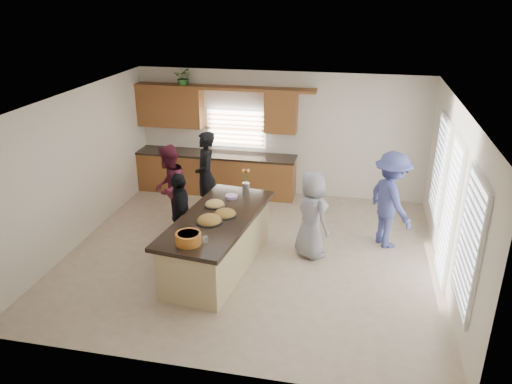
% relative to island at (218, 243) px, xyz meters
% --- Properties ---
extents(floor, '(6.50, 6.50, 0.00)m').
position_rel_island_xyz_m(floor, '(0.46, 0.53, -0.45)').
color(floor, beige).
rests_on(floor, ground).
extents(room_shell, '(6.52, 6.02, 2.81)m').
position_rel_island_xyz_m(room_shell, '(0.46, 0.53, 1.45)').
color(room_shell, silver).
rests_on(room_shell, ground).
extents(back_cabinetry, '(4.08, 0.66, 2.46)m').
position_rel_island_xyz_m(back_cabinetry, '(-1.01, 3.27, 0.46)').
color(back_cabinetry, brown).
rests_on(back_cabinetry, ground).
extents(right_wall_glazing, '(0.06, 4.00, 2.25)m').
position_rel_island_xyz_m(right_wall_glazing, '(3.68, 0.40, 0.89)').
color(right_wall_glazing, white).
rests_on(right_wall_glazing, ground).
extents(island, '(1.48, 2.82, 0.95)m').
position_rel_island_xyz_m(island, '(0.00, 0.00, 0.00)').
color(island, tan).
rests_on(island, ground).
extents(platter_front, '(0.44, 0.44, 0.18)m').
position_rel_island_xyz_m(platter_front, '(-0.07, -0.23, 0.53)').
color(platter_front, black).
rests_on(platter_front, island).
extents(platter_mid, '(0.39, 0.39, 0.16)m').
position_rel_island_xyz_m(platter_mid, '(0.11, 0.06, 0.52)').
color(platter_mid, black).
rests_on(platter_mid, island).
extents(platter_back, '(0.37, 0.37, 0.15)m').
position_rel_island_xyz_m(platter_back, '(-0.17, 0.41, 0.52)').
color(platter_back, black).
rests_on(platter_back, island).
extents(salad_bowl, '(0.38, 0.38, 0.17)m').
position_rel_island_xyz_m(salad_bowl, '(-0.16, -0.99, 0.59)').
color(salad_bowl, '#B96721').
rests_on(salad_bowl, island).
extents(clear_cup, '(0.09, 0.09, 0.10)m').
position_rel_island_xyz_m(clear_cup, '(0.08, -0.93, 0.55)').
color(clear_cup, white).
rests_on(clear_cup, island).
extents(plate_stack, '(0.22, 0.22, 0.05)m').
position_rel_island_xyz_m(plate_stack, '(0.03, 0.81, 0.52)').
color(plate_stack, '#A887C4').
rests_on(plate_stack, island).
extents(flower_vase, '(0.14, 0.14, 0.41)m').
position_rel_island_xyz_m(flower_vase, '(0.20, 1.23, 0.70)').
color(flower_vase, silver).
rests_on(flower_vase, island).
extents(potted_plant, '(0.41, 0.36, 0.43)m').
position_rel_island_xyz_m(potted_plant, '(-1.67, 3.35, 2.16)').
color(potted_plant, '#2E692A').
rests_on(potted_plant, back_cabinetry).
extents(woman_left_back, '(0.66, 0.78, 1.83)m').
position_rel_island_xyz_m(woman_left_back, '(-0.79, 1.90, 0.46)').
color(woman_left_back, black).
rests_on(woman_left_back, ground).
extents(woman_left_mid, '(0.73, 0.89, 1.70)m').
position_rel_island_xyz_m(woman_left_mid, '(-1.33, 1.25, 0.40)').
color(woman_left_mid, '#5A1B2B').
rests_on(woman_left_mid, ground).
extents(woman_left_front, '(0.73, 0.99, 1.56)m').
position_rel_island_xyz_m(woman_left_front, '(-0.75, 0.28, 0.33)').
color(woman_left_front, black).
rests_on(woman_left_front, ground).
extents(woman_right_back, '(1.16, 1.35, 1.81)m').
position_rel_island_xyz_m(woman_right_back, '(2.85, 1.40, 0.45)').
color(woman_right_back, '#3B4381').
rests_on(woman_right_back, ground).
extents(woman_right_front, '(0.89, 0.92, 1.59)m').
position_rel_island_xyz_m(woman_right_front, '(1.50, 0.71, 0.34)').
color(woman_right_front, gray).
rests_on(woman_right_front, ground).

